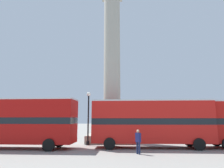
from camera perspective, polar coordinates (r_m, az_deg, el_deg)
name	(u,v)px	position (r m, az deg, el deg)	size (l,w,h in m)	color
ground_plane	(112,142)	(23.92, 0.00, -16.17)	(200.00, 200.00, 0.00)	gray
monument_column	(112,78)	(24.30, 0.00, 1.76)	(5.54, 5.54, 20.66)	#A39E8E
bus_b	(13,121)	(20.38, -26.52, -9.40)	(11.41, 3.27, 4.36)	#A80F0C
bus_c	(151,121)	(19.00, 11.09, -10.41)	(10.75, 3.06, 4.28)	red
equestrian_statue	(58,126)	(30.60, -15.18, -11.57)	(3.56, 2.75, 5.56)	#A39E8E
street_lamp	(88,115)	(20.81, -6.78, -8.78)	(0.42, 0.42, 5.35)	black
pedestrian_near_lamp	(138,140)	(15.62, 7.48, -15.60)	(0.41, 0.49, 1.78)	#192347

